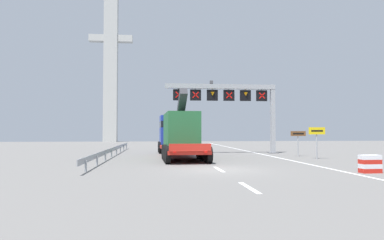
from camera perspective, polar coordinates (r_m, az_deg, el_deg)
The scene contains 10 objects.
ground at distance 18.73m, azimuth 4.66°, elevation -8.32°, with size 112.00×112.00×0.00m, color slate.
lane_markings at distance 40.13m, azimuth -1.02°, elevation -4.95°, with size 0.20×57.86×0.01m.
edge_line_right at distance 31.85m, azimuth 11.74°, elevation -5.67°, with size 0.20×63.00×0.01m, color silver.
overhead_lane_gantry at distance 32.91m, azimuth 6.87°, elevation 3.77°, with size 10.91×0.90×6.94m.
heavy_haul_truck_red at distance 29.35m, azimuth -2.45°, elevation -2.15°, with size 3.49×14.14×5.30m.
exit_sign_yellow at distance 27.67m, azimuth 20.21°, elevation -2.41°, with size 1.29×0.15×2.41m.
tourist_info_sign_brown at distance 30.08m, azimuth 17.38°, elevation -2.82°, with size 1.31×0.15×2.13m.
crash_barrier_striped at distance 19.40m, azimuth 27.69°, elevation -6.54°, with size 1.02×0.54×0.90m.
guardrail_left at distance 29.81m, azimuth -13.02°, elevation -4.84°, with size 0.13×26.47×0.76m.
bridge_pylon_distant at distance 74.80m, azimuth -13.46°, elevation 10.29°, with size 9.00×2.00×35.09m.
Camera 1 is at (-3.39, -18.30, 2.06)m, focal length 31.80 mm.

